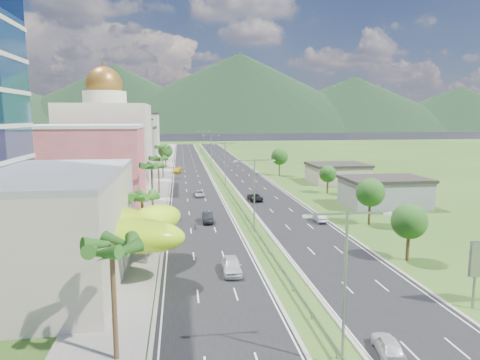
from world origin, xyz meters
name	(u,v)px	position (x,y,z in m)	size (l,w,h in m)	color
ground	(268,253)	(0.00, 0.00, 0.00)	(500.00, 500.00, 0.00)	#2D5119
road_left	(190,169)	(-7.50, 90.00, 0.02)	(11.00, 260.00, 0.04)	black
road_right	(235,168)	(7.50, 90.00, 0.02)	(11.00, 260.00, 0.04)	black
sidewalk_left	(161,169)	(-17.00, 90.00, 0.06)	(7.00, 260.00, 0.12)	gray
median_guardrail	(217,174)	(0.00, 71.99, 0.62)	(0.10, 216.06, 0.76)	gray
streetlight_median_a	(345,273)	(0.00, -25.00, 6.75)	(6.04, 0.25, 11.00)	gray
streetlight_median_b	(254,188)	(0.00, 10.00, 6.75)	(6.04, 0.25, 11.00)	gray
streetlight_median_c	(225,160)	(0.00, 50.00, 6.75)	(6.04, 0.25, 11.00)	gray
streetlight_median_d	(211,147)	(0.00, 95.00, 6.75)	(6.04, 0.25, 11.00)	gray
streetlight_median_e	(204,140)	(0.00, 140.00, 6.75)	(6.04, 0.25, 11.00)	gray
lime_canopy	(96,229)	(-20.00, -4.00, 4.99)	(18.00, 15.00, 7.40)	#B0EA16
pink_shophouse	(87,168)	(-28.00, 32.00, 7.50)	(20.00, 15.00, 15.00)	#C9525A
domed_building	(107,141)	(-28.00, 55.00, 11.35)	(20.00, 20.00, 28.70)	beige
midrise_grey	(125,147)	(-27.00, 80.00, 8.00)	(16.00, 15.00, 16.00)	gray
midrise_beige	(133,147)	(-27.00, 102.00, 6.50)	(16.00, 15.00, 13.00)	#BCAD9A
midrise_white	(138,137)	(-27.00, 125.00, 9.00)	(16.00, 15.00, 18.00)	silver
shed_near	(384,193)	(28.00, 25.00, 2.50)	(15.00, 10.00, 5.00)	gray
shed_far	(337,174)	(30.00, 55.00, 2.20)	(14.00, 12.00, 4.40)	#BCAD9A
palm_tree_a	(112,251)	(-15.50, -22.00, 8.02)	(3.60, 3.60, 9.10)	#47301C
palm_tree_b	(142,198)	(-15.50, 2.00, 7.06)	(3.60, 3.60, 8.10)	#47301C
palm_tree_c	(152,168)	(-15.50, 22.00, 8.50)	(3.60, 3.60, 9.60)	#47301C
palm_tree_d	(158,160)	(-15.50, 45.00, 7.54)	(3.60, 3.60, 8.60)	#47301C
palm_tree_e	(162,148)	(-15.50, 70.00, 8.31)	(3.60, 3.60, 9.40)	#47301C
leafy_tree_lfar	(165,151)	(-15.50, 95.00, 5.58)	(4.90, 4.90, 8.05)	#47301C
leafy_tree_ra	(409,221)	(16.00, -5.00, 4.78)	(4.20, 4.20, 6.90)	#47301C
leafy_tree_rb	(370,193)	(19.00, 12.00, 5.18)	(4.55, 4.55, 7.47)	#47301C
leafy_tree_rc	(328,174)	(22.00, 40.00, 4.37)	(3.85, 3.85, 6.33)	#47301C
leafy_tree_rd	(280,157)	(18.00, 70.00, 5.58)	(4.90, 4.90, 8.05)	#47301C
mountain_ridge	(240,131)	(60.00, 450.00, 0.00)	(860.00, 140.00, 90.00)	black
car_white_near_left	(232,266)	(-5.38, -6.36, 0.90)	(2.03, 5.05, 1.72)	silver
car_dark_left	(208,217)	(-6.50, 16.96, 0.83)	(1.68, 4.82, 1.59)	black
car_silver_mid_left	(199,194)	(-6.80, 39.76, 0.69)	(2.14, 4.65, 1.29)	#A6AAAE
car_yellow_far_left	(177,170)	(-11.55, 80.32, 0.82)	(2.19, 5.39, 1.56)	gold
car_white_near_right	(388,345)	(3.83, -24.09, 0.73)	(1.63, 4.06, 1.38)	silver
car_silver_right	(319,217)	(11.62, 14.78, 0.75)	(1.51, 4.32, 1.42)	#A6A8AD
car_dark_far_right	(255,197)	(4.30, 33.80, 0.79)	(2.47, 5.36, 1.49)	black
motorcycle	(195,226)	(-8.68, 12.66, 0.59)	(0.52, 1.73, 1.10)	black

